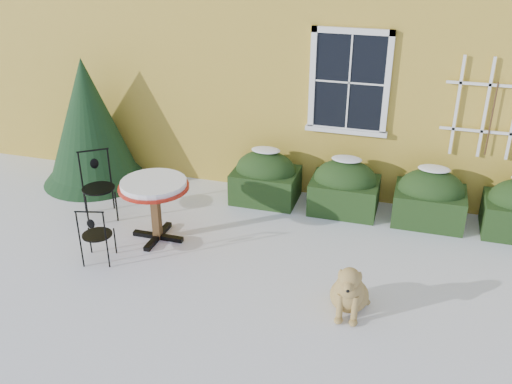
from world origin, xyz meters
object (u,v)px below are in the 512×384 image
(evergreen_shrub, at_px, (90,133))
(patio_chair_far, at_px, (98,185))
(patio_chair_near, at_px, (96,234))
(bistro_table, at_px, (154,191))
(dog, at_px, (349,292))

(evergreen_shrub, distance_m, patio_chair_far, 1.46)
(evergreen_shrub, bearing_deg, patio_chair_near, -58.24)
(patio_chair_far, bearing_deg, bistro_table, -55.49)
(patio_chair_near, height_order, dog, patio_chair_near)
(patio_chair_near, bearing_deg, evergreen_shrub, -72.62)
(patio_chair_near, xyz_separation_m, patio_chair_far, (-0.66, 1.18, 0.10))
(bistro_table, bearing_deg, evergreen_shrub, 141.39)
(patio_chair_far, bearing_deg, dog, -54.77)
(bistro_table, relative_size, patio_chair_near, 1.18)
(evergreen_shrub, relative_size, dog, 2.64)
(bistro_table, bearing_deg, patio_chair_far, 161.28)
(dog, bearing_deg, patio_chair_far, 158.93)
(evergreen_shrub, xyz_separation_m, bistro_table, (1.96, -1.56, -0.11))
(dog, bearing_deg, bistro_table, 159.22)
(patio_chair_near, xyz_separation_m, dog, (3.42, -0.14, -0.13))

